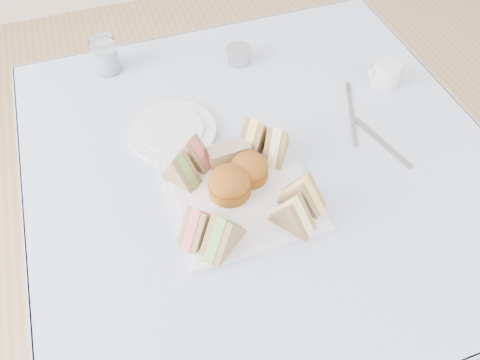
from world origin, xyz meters
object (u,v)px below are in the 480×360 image
object	(u,v)px
serving_plate	(240,193)
creamer_jug	(386,74)
table	(259,245)
water_glass	(106,55)

from	to	relation	value
serving_plate	creamer_jug	world-z (taller)	creamer_jug
table	creamer_jug	distance (m)	0.57
serving_plate	water_glass	xyz separation A→B (m)	(-0.19, 0.49, 0.04)
table	serving_plate	size ratio (longest dim) A/B	3.14
water_glass	table	bearing A→B (deg)	-56.80
table	water_glass	xyz separation A→B (m)	(-0.27, 0.42, 0.42)
table	water_glass	bearing A→B (deg)	123.20
table	creamer_jug	size ratio (longest dim) A/B	13.55
table	creamer_jug	xyz separation A→B (m)	(0.37, 0.14, 0.41)
table	creamer_jug	world-z (taller)	creamer_jug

